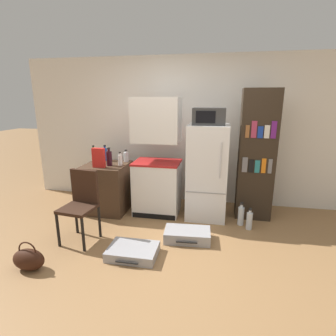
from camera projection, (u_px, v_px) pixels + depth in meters
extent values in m
plane|color=olive|center=(171.00, 262.00, 2.99)|extent=(24.00, 24.00, 0.00)
cube|color=white|center=(204.00, 132.00, 4.53)|extent=(6.40, 0.10, 2.51)
cube|color=#422D1E|center=(107.00, 187.00, 4.32)|extent=(0.68, 0.69, 0.78)
cube|color=white|center=(157.00, 188.00, 4.23)|extent=(0.71, 0.55, 0.82)
cube|color=#B21E1E|center=(157.00, 162.00, 4.12)|extent=(0.72, 0.56, 0.03)
cube|color=white|center=(157.00, 120.00, 3.95)|extent=(0.71, 0.46, 0.67)
cube|color=black|center=(154.00, 216.00, 4.06)|extent=(0.68, 0.01, 0.08)
cube|color=white|center=(207.00, 172.00, 3.99)|extent=(0.60, 0.56, 1.44)
cube|color=gray|center=(205.00, 193.00, 3.78)|extent=(0.57, 0.01, 0.01)
cylinder|color=silver|center=(221.00, 161.00, 3.61)|extent=(0.02, 0.02, 0.50)
cube|color=#333333|center=(209.00, 116.00, 3.78)|extent=(0.46, 0.37, 0.24)
cube|color=black|center=(206.00, 117.00, 3.61)|extent=(0.27, 0.01, 0.17)
cube|color=#2D2319|center=(257.00, 156.00, 3.92)|extent=(0.52, 0.31, 1.95)
cube|color=slate|center=(245.00, 165.00, 3.82)|extent=(0.08, 0.01, 0.22)
cube|color=black|center=(251.00, 166.00, 3.81)|extent=(0.07, 0.01, 0.19)
cube|color=teal|center=(257.00, 167.00, 3.80)|extent=(0.07, 0.01, 0.18)
cube|color=orange|center=(264.00, 166.00, 3.78)|extent=(0.06, 0.01, 0.22)
cube|color=slate|center=(270.00, 166.00, 3.76)|extent=(0.05, 0.01, 0.21)
cube|color=brown|center=(247.00, 131.00, 3.70)|extent=(0.05, 0.01, 0.18)
cube|color=#A33351|center=(254.00, 129.00, 3.68)|extent=(0.07, 0.01, 0.24)
cube|color=#193899|center=(260.00, 132.00, 3.67)|extent=(0.07, 0.01, 0.16)
cube|color=silver|center=(267.00, 132.00, 3.65)|extent=(0.07, 0.01, 0.18)
cube|color=#661E75|center=(274.00, 130.00, 3.63)|extent=(0.07, 0.01, 0.24)
cylinder|color=#AD1914|center=(95.00, 160.00, 4.22)|extent=(0.07, 0.07, 0.13)
cylinder|color=#AD1914|center=(94.00, 155.00, 4.20)|extent=(0.03, 0.03, 0.02)
cylinder|color=black|center=(94.00, 154.00, 4.20)|extent=(0.04, 0.04, 0.01)
cylinder|color=black|center=(109.00, 159.00, 4.12)|extent=(0.09, 0.09, 0.23)
cylinder|color=black|center=(109.00, 150.00, 4.08)|extent=(0.04, 0.04, 0.04)
cylinder|color=black|center=(109.00, 148.00, 4.08)|extent=(0.05, 0.05, 0.02)
cylinder|color=white|center=(120.00, 160.00, 4.15)|extent=(0.07, 0.07, 0.17)
cylinder|color=white|center=(120.00, 154.00, 4.12)|extent=(0.03, 0.03, 0.03)
cylinder|color=black|center=(120.00, 153.00, 4.12)|extent=(0.04, 0.04, 0.02)
cylinder|color=#1E6028|center=(94.00, 155.00, 4.38)|extent=(0.07, 0.07, 0.22)
cylinder|color=#1E6028|center=(93.00, 148.00, 4.35)|extent=(0.03, 0.03, 0.04)
cylinder|color=black|center=(93.00, 146.00, 4.34)|extent=(0.04, 0.04, 0.02)
cylinder|color=#1E47A3|center=(105.00, 154.00, 4.46)|extent=(0.08, 0.08, 0.21)
cylinder|color=#1E47A3|center=(105.00, 147.00, 4.43)|extent=(0.04, 0.04, 0.04)
cylinder|color=black|center=(105.00, 146.00, 4.43)|extent=(0.04, 0.04, 0.02)
cylinder|color=silver|center=(126.00, 157.00, 4.39)|extent=(0.08, 0.08, 0.16)
cylinder|color=silver|center=(126.00, 152.00, 4.36)|extent=(0.04, 0.04, 0.03)
cylinder|color=black|center=(126.00, 150.00, 4.36)|extent=(0.04, 0.04, 0.02)
cube|color=red|center=(99.00, 158.00, 4.00)|extent=(0.19, 0.07, 0.30)
cylinder|color=black|center=(58.00, 230.00, 3.26)|extent=(0.04, 0.04, 0.44)
cylinder|color=black|center=(83.00, 235.00, 3.15)|extent=(0.04, 0.04, 0.44)
cylinder|color=black|center=(76.00, 218.00, 3.60)|extent=(0.04, 0.04, 0.44)
cylinder|color=black|center=(99.00, 222.00, 3.49)|extent=(0.04, 0.04, 0.44)
cube|color=#331E14|center=(78.00, 209.00, 3.31)|extent=(0.44, 0.44, 0.04)
cube|color=#331E14|center=(85.00, 186.00, 3.42)|extent=(0.38, 0.09, 0.44)
cube|color=#99999E|center=(187.00, 235.00, 3.45)|extent=(0.62, 0.38, 0.14)
cylinder|color=black|center=(187.00, 242.00, 3.26)|extent=(0.27, 0.04, 0.02)
cube|color=#99999E|center=(133.00, 251.00, 3.10)|extent=(0.58, 0.41, 0.11)
cylinder|color=black|center=(127.00, 263.00, 2.88)|extent=(0.26, 0.02, 0.02)
ellipsoid|color=#33190F|center=(29.00, 260.00, 2.83)|extent=(0.36, 0.20, 0.24)
torus|color=#33190F|center=(27.00, 251.00, 2.81)|extent=(0.21, 0.02, 0.21)
cylinder|color=silver|center=(241.00, 216.00, 3.85)|extent=(0.09, 0.09, 0.27)
cylinder|color=silver|center=(242.00, 206.00, 3.81)|extent=(0.04, 0.04, 0.05)
cylinder|color=black|center=(242.00, 204.00, 3.80)|extent=(0.05, 0.05, 0.03)
cylinder|color=silver|center=(249.00, 221.00, 3.72)|extent=(0.08, 0.08, 0.25)
cylinder|color=silver|center=(250.00, 212.00, 3.68)|extent=(0.04, 0.04, 0.04)
cylinder|color=black|center=(250.00, 209.00, 3.67)|extent=(0.04, 0.04, 0.03)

